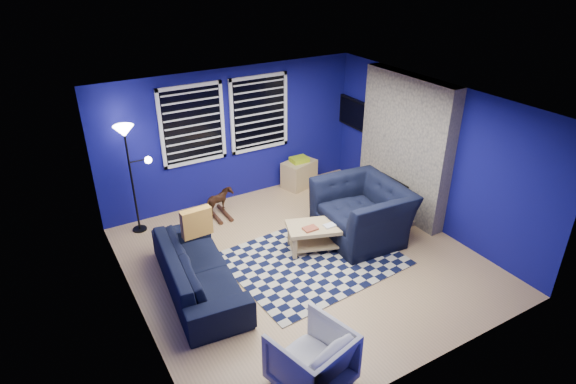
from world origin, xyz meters
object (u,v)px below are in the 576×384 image
object	(u,v)px
armchair_big	(362,212)
armchair_bent	(311,358)
coffee_table	(317,232)
cabinet	(299,173)
floor_lamp	(128,146)
rocking_horse	(219,201)
tv	(356,114)
sofa	(199,269)

from	to	relation	value
armchair_big	armchair_bent	bearing A→B (deg)	-44.60
coffee_table	cabinet	size ratio (longest dim) A/B	1.43
armchair_big	floor_lamp	world-z (taller)	floor_lamp
armchair_big	rocking_horse	xyz separation A→B (m)	(-1.78, 1.82, -0.17)
tv	armchair_big	world-z (taller)	tv
tv	coffee_table	bearing A→B (deg)	-138.74
tv	armchair_bent	distance (m)	5.52
armchair_bent	rocking_horse	bearing A→B (deg)	-112.66
tv	floor_lamp	world-z (taller)	floor_lamp
armchair_bent	coffee_table	world-z (taller)	armchair_bent
sofa	floor_lamp	size ratio (longest dim) A/B	1.19
armchair_bent	cabinet	size ratio (longest dim) A/B	1.07
armchair_big	floor_lamp	distance (m)	3.92
floor_lamp	sofa	bearing A→B (deg)	-81.41
coffee_table	sofa	bearing A→B (deg)	179.88
armchair_big	armchair_bent	xyz separation A→B (m)	(-2.38, -2.15, -0.10)
floor_lamp	rocking_horse	bearing A→B (deg)	-10.49
rocking_horse	coffee_table	world-z (taller)	rocking_horse
sofa	armchair_bent	distance (m)	2.25
tv	sofa	bearing A→B (deg)	-155.71
sofa	rocking_horse	world-z (taller)	sofa
sofa	armchair_bent	xyz separation A→B (m)	(0.46, -2.20, 0.03)
armchair_bent	floor_lamp	world-z (taller)	floor_lamp
tv	cabinet	size ratio (longest dim) A/B	1.35
rocking_horse	floor_lamp	xyz separation A→B (m)	(-1.36, 0.25, 1.25)
rocking_horse	coffee_table	xyz separation A→B (m)	(0.92, -1.77, 0.02)
armchair_big	cabinet	size ratio (longest dim) A/B	1.93
cabinet	sofa	bearing A→B (deg)	-160.88
armchair_big	tv	bearing A→B (deg)	150.06
coffee_table	cabinet	distance (m)	2.30
coffee_table	floor_lamp	bearing A→B (deg)	138.37
armchair_big	armchair_bent	world-z (taller)	armchair_big
tv	cabinet	world-z (taller)	tv
armchair_bent	coffee_table	bearing A→B (deg)	-138.75
armchair_bent	cabinet	world-z (taller)	armchair_bent
tv	armchair_bent	bearing A→B (deg)	-131.84
sofa	floor_lamp	bearing A→B (deg)	14.21
cabinet	floor_lamp	world-z (taller)	floor_lamp
sofa	armchair_big	size ratio (longest dim) A/B	1.57
sofa	cabinet	xyz separation A→B (m)	(2.93, 2.09, -0.05)
rocking_horse	floor_lamp	world-z (taller)	floor_lamp
armchair_bent	sofa	bearing A→B (deg)	-92.29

